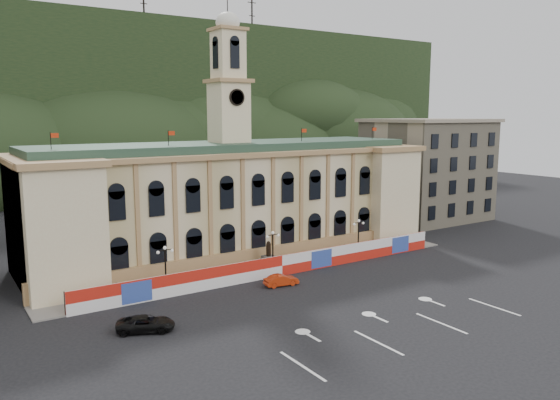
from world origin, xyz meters
TOP-DOWN VIEW (x-y plane):
  - ground at (0.00, 0.00)m, footprint 260.00×260.00m
  - lane_markings at (0.00, -5.00)m, footprint 26.00×10.00m
  - hill_ridge at (0.03, 121.99)m, footprint 230.00×80.00m
  - city_hall at (0.00, 27.63)m, footprint 56.20×17.60m
  - side_building_right at (43.00, 30.93)m, footprint 21.00×17.00m
  - hoarding_fence at (0.06, 15.07)m, footprint 50.00×0.44m
  - pavement at (0.00, 17.75)m, footprint 56.00×5.50m
  - statue at (0.00, 18.00)m, footprint 1.40×1.40m
  - lamp_left at (-14.00, 17.00)m, footprint 1.96×0.44m
  - lamp_center at (0.00, 17.00)m, footprint 1.96×0.44m
  - lamp_right at (14.00, 17.00)m, footprint 1.96×0.44m
  - red_sedan at (-2.24, 11.70)m, footprint 2.44×4.35m
  - black_suv at (-19.78, 7.34)m, footprint 6.26×6.96m

SIDE VIEW (x-z plane):
  - ground at x=0.00m, z-range 0.00..0.00m
  - lane_markings at x=0.00m, z-range -0.01..0.01m
  - pavement at x=0.00m, z-range 0.00..0.16m
  - red_sedan at x=-2.24m, z-range 0.00..1.31m
  - black_suv at x=-19.78m, z-range 0.00..1.44m
  - statue at x=0.00m, z-range -0.67..3.05m
  - hoarding_fence at x=0.06m, z-range 0.00..2.50m
  - lamp_left at x=-14.00m, z-range 0.50..5.65m
  - lamp_center at x=0.00m, z-range 0.50..5.65m
  - lamp_right at x=14.00m, z-range 0.50..5.65m
  - city_hall at x=0.00m, z-range -10.70..26.40m
  - side_building_right at x=43.00m, z-range 0.03..18.63m
  - hill_ridge at x=0.03m, z-range -12.52..51.48m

